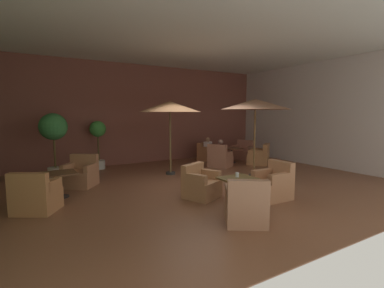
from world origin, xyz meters
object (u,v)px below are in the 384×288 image
at_px(patron_blue_shirt, 208,145).
at_px(potted_tree_left_corner, 98,137).
at_px(cafe_table_front_left, 239,184).
at_px(iced_drink_cup, 237,175).
at_px(armchair_front_right_east, 81,175).
at_px(cafe_table_mid_center, 232,151).
at_px(armchair_front_left_south, 246,206).
at_px(armchair_front_left_east, 201,185).
at_px(armchair_mid_center_north, 220,159).
at_px(cafe_table_front_right, 60,178).
at_px(armchair_front_left_north, 273,185).
at_px(armchair_mid_center_east, 259,157).
at_px(armchair_front_right_north, 36,197).
at_px(armchair_mid_center_south, 243,152).
at_px(patio_umbrella_tall_red, 255,105).
at_px(patio_umbrella_center_beige, 170,107).
at_px(armchair_mid_center_west, 207,154).
at_px(patron_by_window, 221,149).
at_px(potted_tree_mid_left, 54,132).

bearing_deg(patron_blue_shirt, potted_tree_left_corner, 174.35).
distance_m(cafe_table_front_left, iced_drink_cup, 0.23).
distance_m(armchair_front_right_east, cafe_table_mid_center, 6.19).
bearing_deg(armchair_front_left_south, armchair_front_left_east, 85.51).
relative_size(cafe_table_mid_center, patron_blue_shirt, 1.17).
relative_size(armchair_front_left_south, armchair_mid_center_north, 0.99).
height_order(cafe_table_front_left, cafe_table_front_right, same).
xyz_separation_m(armchair_front_left_north, armchair_mid_center_east, (2.99, 3.56, -0.03)).
bearing_deg(potted_tree_left_corner, iced_drink_cup, -72.23).
distance_m(armchair_front_right_north, armchair_mid_center_south, 8.88).
distance_m(armchair_front_left_east, patio_umbrella_tall_red, 3.50).
relative_size(armchair_mid_center_north, patron_blue_shirt, 1.72).
bearing_deg(armchair_front_left_east, potted_tree_left_corner, 105.72).
distance_m(armchair_mid_center_north, patio_umbrella_center_beige, 2.96).
relative_size(armchair_front_left_east, iced_drink_cup, 9.10).
bearing_deg(armchair_front_right_east, patron_blue_shirt, 18.37).
bearing_deg(armchair_mid_center_north, potted_tree_left_corner, 154.54).
xyz_separation_m(armchair_mid_center_south, armchair_mid_center_west, (-1.63, 0.49, -0.01)).
bearing_deg(patio_umbrella_center_beige, armchair_mid_center_south, 16.34).
bearing_deg(patio_umbrella_center_beige, iced_drink_cup, -91.03).
bearing_deg(armchair_mid_center_east, cafe_table_mid_center, 127.12).
distance_m(cafe_table_front_right, cafe_table_mid_center, 6.95).
height_order(armchair_front_left_south, armchair_mid_center_east, armchair_front_left_south).
xyz_separation_m(cafe_table_front_right, cafe_table_mid_center, (6.72, 1.76, 0.00)).
relative_size(cafe_table_mid_center, armchair_mid_center_east, 0.67).
height_order(armchair_mid_center_west, patio_umbrella_tall_red, patio_umbrella_tall_red).
height_order(armchair_front_right_east, armchair_mid_center_north, armchair_mid_center_north).
relative_size(armchair_front_left_east, cafe_table_front_right, 1.31).
bearing_deg(potted_tree_left_corner, cafe_table_front_left, -72.84).
relative_size(cafe_table_mid_center, potted_tree_left_corner, 0.40).
xyz_separation_m(armchair_mid_center_north, patio_umbrella_center_beige, (-2.22, -0.20, 1.95)).
bearing_deg(armchair_front_right_north, patron_by_window, 18.65).
bearing_deg(armchair_mid_center_east, potted_tree_left_corner, 158.29).
height_order(armchair_front_left_south, armchair_mid_center_south, armchair_front_left_south).
bearing_deg(armchair_mid_center_west, patron_by_window, -104.03).
bearing_deg(armchair_mid_center_south, potted_tree_mid_left, 178.89).
relative_size(armchair_front_left_north, armchair_mid_center_north, 0.85).
distance_m(armchair_mid_center_north, armchair_mid_center_east, 1.75).
bearing_deg(patio_umbrella_tall_red, armchair_mid_center_south, 54.76).
xyz_separation_m(armchair_front_left_east, armchair_front_left_south, (-0.14, -1.80, 0.02)).
relative_size(armchair_front_right_east, patio_umbrella_tall_red, 0.44).
height_order(armchair_front_left_east, cafe_table_mid_center, armchair_front_left_east).
relative_size(armchair_mid_center_north, patron_by_window, 1.63).
distance_m(cafe_table_front_left, patio_umbrella_tall_red, 3.51).
bearing_deg(armchair_front_left_north, patron_by_window, 71.51).
relative_size(armchair_front_right_north, patio_umbrella_center_beige, 0.42).
bearing_deg(armchair_front_left_north, cafe_table_mid_center, 62.94).
height_order(patio_umbrella_center_beige, iced_drink_cup, patio_umbrella_center_beige).
xyz_separation_m(cafe_table_front_left, potted_tree_mid_left, (-3.32, 5.10, 1.00)).
height_order(armchair_mid_center_east, potted_tree_mid_left, potted_tree_mid_left).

